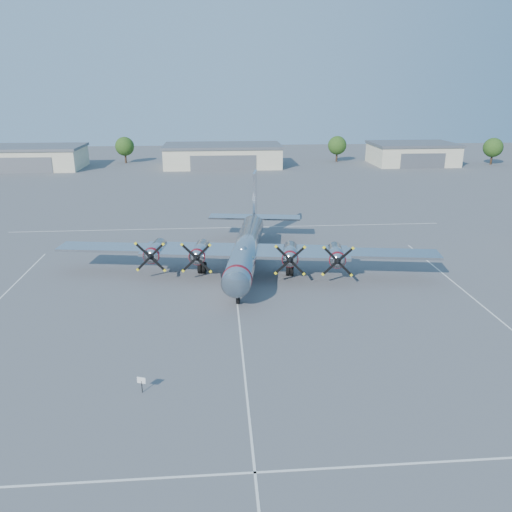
{
  "coord_description": "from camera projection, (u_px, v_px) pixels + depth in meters",
  "views": [
    {
      "loc": [
        -1.56,
        -42.48,
        18.67
      ],
      "look_at": [
        2.02,
        2.96,
        3.2
      ],
      "focal_mm": 35.0,
      "sensor_mm": 36.0,
      "label": 1
    }
  ],
  "objects": [
    {
      "name": "ground",
      "position": [
        237.0,
        299.0,
        46.22
      ],
      "size": [
        260.0,
        260.0,
        0.0
      ],
      "primitive_type": "plane",
      "color": "#545457",
      "rests_on": "ground"
    },
    {
      "name": "parking_lines",
      "position": [
        238.0,
        307.0,
        44.57
      ],
      "size": [
        60.0,
        50.08,
        0.01
      ],
      "color": "silver",
      "rests_on": "ground"
    },
    {
      "name": "hangar_west",
      "position": [
        35.0,
        157.0,
        119.38
      ],
      "size": [
        22.6,
        14.6,
        5.4
      ],
      "color": "beige",
      "rests_on": "ground"
    },
    {
      "name": "hangar_center",
      "position": [
        223.0,
        155.0,
        122.73
      ],
      "size": [
        28.6,
        14.6,
        5.4
      ],
      "color": "beige",
      "rests_on": "ground"
    },
    {
      "name": "hangar_east",
      "position": [
        412.0,
        153.0,
        126.29
      ],
      "size": [
        20.6,
        14.6,
        5.4
      ],
      "color": "beige",
      "rests_on": "ground"
    },
    {
      "name": "tree_west",
      "position": [
        125.0,
        146.0,
        127.97
      ],
      "size": [
        4.8,
        4.8,
        6.64
      ],
      "color": "#382619",
      "rests_on": "ground"
    },
    {
      "name": "tree_east",
      "position": [
        337.0,
        145.0,
        130.17
      ],
      "size": [
        4.8,
        4.8,
        6.64
      ],
      "color": "#382619",
      "rests_on": "ground"
    },
    {
      "name": "tree_far_east",
      "position": [
        493.0,
        148.0,
        125.44
      ],
      "size": [
        4.8,
        4.8,
        6.64
      ],
      "color": "#382619",
      "rests_on": "ground"
    },
    {
      "name": "main_bomber_b29",
      "position": [
        247.0,
        269.0,
        54.04
      ],
      "size": [
        42.81,
        32.39,
        8.68
      ],
      "primitive_type": null,
      "rotation": [
        0.0,
        0.0,
        -0.15
      ],
      "color": "silver",
      "rests_on": "ground"
    },
    {
      "name": "info_placard",
      "position": [
        142.0,
        382.0,
        31.88
      ],
      "size": [
        0.57,
        0.22,
        1.12
      ],
      "rotation": [
        0.0,
        0.0,
        -0.31
      ],
      "color": "black",
      "rests_on": "ground"
    }
  ]
}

